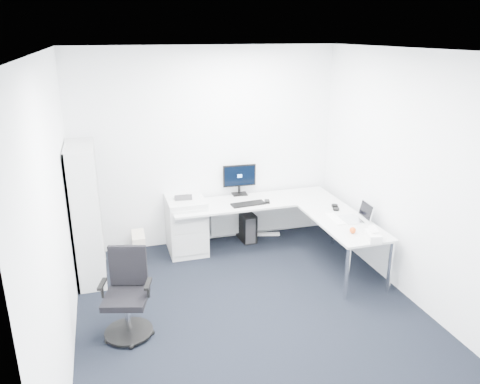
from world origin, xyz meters
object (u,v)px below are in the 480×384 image
object	(u,v)px
l_desk	(261,232)
bookshelf	(86,213)
task_chair	(126,296)
monitor	(240,180)
laptop	(352,212)

from	to	relation	value
l_desk	bookshelf	size ratio (longest dim) A/B	1.38
task_chair	monitor	world-z (taller)	monitor
laptop	monitor	bearing A→B (deg)	132.73
bookshelf	task_chair	distance (m)	1.44
task_chair	l_desk	bearing A→B (deg)	51.20
task_chair	monitor	size ratio (longest dim) A/B	1.89
bookshelf	laptop	xyz separation A→B (m)	(3.11, -0.74, -0.05)
l_desk	task_chair	xyz separation A→B (m)	(-1.84, -1.30, 0.11)
l_desk	task_chair	distance (m)	2.25
bookshelf	laptop	size ratio (longest dim) A/B	5.34
monitor	task_chair	bearing A→B (deg)	-129.12
bookshelf	laptop	distance (m)	3.19
l_desk	task_chair	size ratio (longest dim) A/B	2.58
task_chair	bookshelf	bearing A→B (deg)	120.00
l_desk	monitor	bearing A→B (deg)	100.94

